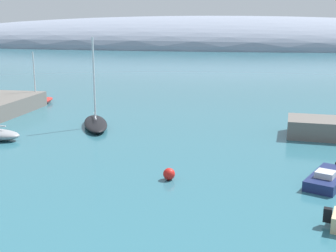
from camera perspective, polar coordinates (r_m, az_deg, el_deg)
The scene contains 5 objects.
distant_ridge at distance 220.99m, azimuth 4.29°, elevation 10.24°, with size 332.83×85.43×29.27m, color gray.
sailboat_black_near_shore at distance 47.13m, azimuth -9.36°, elevation 0.44°, with size 5.43×8.43×9.38m.
sailboat_red_mid_mooring at distance 61.21m, azimuth -16.70°, elevation 2.94°, with size 2.51×8.18×7.12m.
motorboat_navy_foreground at distance 32.10m, azimuth 19.97°, elevation -6.37°, with size 3.75×5.39×1.09m.
mooring_buoy_red at distance 30.92m, azimuth 0.14°, elevation -6.23°, with size 0.84×0.84×0.84m, color red.
Camera 1 is at (5.80, -11.29, 10.62)m, focal length 47.10 mm.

